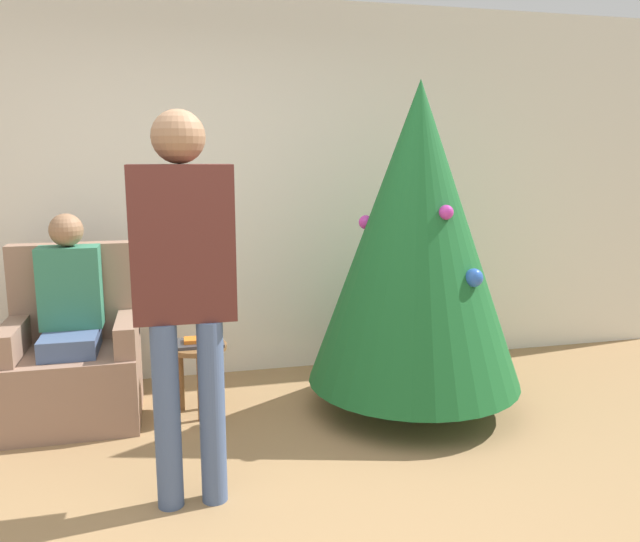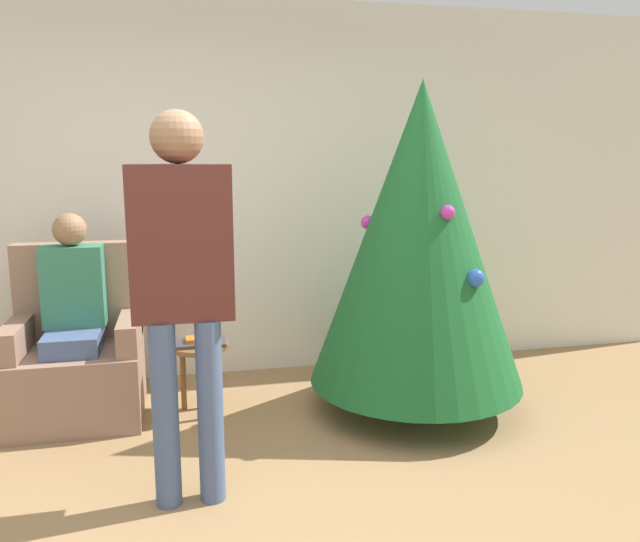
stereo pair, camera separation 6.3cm
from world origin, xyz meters
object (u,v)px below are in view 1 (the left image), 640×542
at_px(person_seated, 70,309).
at_px(side_stool, 198,357).
at_px(christmas_tree, 417,236).
at_px(armchair, 75,362).
at_px(person_standing, 184,271).

distance_m(person_seated, side_stool, 0.82).
distance_m(christmas_tree, side_stool, 1.56).
bearing_deg(armchair, person_seated, -90.00).
xyz_separation_m(armchair, person_seated, (0.00, -0.03, 0.34)).
bearing_deg(armchair, christmas_tree, -9.85).
bearing_deg(christmas_tree, person_standing, -152.08).
distance_m(person_standing, side_stool, 1.25).
xyz_separation_m(armchair, person_standing, (0.66, -1.12, 0.74)).
height_order(person_seated, person_standing, person_standing).
bearing_deg(christmas_tree, side_stool, 169.70).
bearing_deg(person_standing, person_seated, 121.09).
distance_m(christmas_tree, armchair, 2.25).
relative_size(person_standing, side_stool, 4.04).
xyz_separation_m(christmas_tree, person_seated, (-2.09, 0.33, -0.42)).
height_order(person_seated, side_stool, person_seated).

